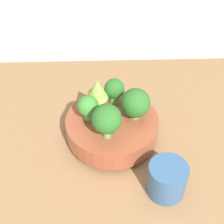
{
  "coord_description": "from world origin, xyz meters",
  "views": [
    {
      "loc": [
        0.05,
        0.55,
        0.65
      ],
      "look_at": [
        0.03,
        -0.0,
        0.14
      ],
      "focal_mm": 50.0,
      "sensor_mm": 36.0,
      "label": 1
    }
  ],
  "objects": [
    {
      "name": "ground_plane",
      "position": [
        0.0,
        0.0,
        0.0
      ],
      "size": [
        6.0,
        6.0,
        0.0
      ],
      "primitive_type": "plane",
      "color": "silver"
    },
    {
      "name": "table",
      "position": [
        0.0,
        0.0,
        0.02
      ],
      "size": [
        0.83,
        0.72,
        0.05
      ],
      "color": "olive",
      "rests_on": "ground_plane"
    },
    {
      "name": "bowl",
      "position": [
        0.03,
        -0.0,
        0.09
      ],
      "size": [
        0.23,
        0.23,
        0.07
      ],
      "color": "brown",
      "rests_on": "table"
    },
    {
      "name": "broccoli_floret_front",
      "position": [
        0.02,
        -0.06,
        0.16
      ],
      "size": [
        0.05,
        0.05,
        0.07
      ],
      "color": "#609347",
      "rests_on": "bowl"
    },
    {
      "name": "broccoli_floret_back",
      "position": [
        0.04,
        0.06,
        0.17
      ],
      "size": [
        0.07,
        0.07,
        0.09
      ],
      "color": "#6BA34C",
      "rests_on": "bowl"
    },
    {
      "name": "broccoli_floret_right",
      "position": [
        0.09,
        -0.01,
        0.15
      ],
      "size": [
        0.05,
        0.05,
        0.07
      ],
      "color": "#6BA34C",
      "rests_on": "bowl"
    },
    {
      "name": "romanesco_piece_near",
      "position": [
        0.06,
        -0.05,
        0.17
      ],
      "size": [
        0.05,
        0.05,
        0.09
      ],
      "color": "#7AB256",
      "rests_on": "bowl"
    },
    {
      "name": "broccoli_floret_left",
      "position": [
        -0.03,
        -0.01,
        0.16
      ],
      "size": [
        0.07,
        0.07,
        0.08
      ],
      "color": "#609347",
      "rests_on": "bowl"
    },
    {
      "name": "cup",
      "position": [
        -0.08,
        0.16,
        0.09
      ],
      "size": [
        0.08,
        0.08,
        0.08
      ],
      "color": "#33567F",
      "rests_on": "table"
    }
  ]
}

